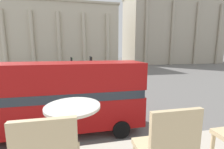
# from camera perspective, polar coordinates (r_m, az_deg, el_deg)

# --- Properties ---
(double_decker_bus) EXTENTS (10.90, 2.66, 4.08)m
(double_decker_bus) POSITION_cam_1_polar(r_m,az_deg,el_deg) (9.08, -24.30, -7.41)
(double_decker_bus) COLOR black
(double_decker_bus) RESTS_ON ground_plane
(cafe_dining_table) EXTENTS (0.60, 0.60, 0.73)m
(cafe_dining_table) POSITION_cam_1_polar(r_m,az_deg,el_deg) (1.79, -14.47, -17.16)
(cafe_dining_table) COLOR #2D2D30
(cafe_dining_table) RESTS_ON cafe_floor_slab
(plaza_building_left) EXTENTS (31.17, 15.05, 17.06)m
(plaza_building_left) POSITION_cam_1_polar(r_m,az_deg,el_deg) (47.56, -18.40, 13.23)
(plaza_building_left) COLOR beige
(plaza_building_left) RESTS_ON ground_plane
(plaza_building_right) EXTENTS (35.28, 16.63, 24.81)m
(plaza_building_right) POSITION_cam_1_polar(r_m,az_deg,el_deg) (64.55, 21.54, 15.31)
(plaza_building_right) COLOR #B2A893
(plaza_building_right) RESTS_ON ground_plane
(traffic_light_near) EXTENTS (0.42, 0.24, 3.44)m
(traffic_light_near) POSITION_cam_1_polar(r_m,az_deg,el_deg) (13.27, -10.93, -1.78)
(traffic_light_near) COLOR black
(traffic_light_near) RESTS_ON ground_plane
(traffic_light_mid) EXTENTS (0.42, 0.24, 4.01)m
(traffic_light_mid) POSITION_cam_1_polar(r_m,az_deg,el_deg) (20.71, -8.10, 3.14)
(traffic_light_mid) COLOR black
(traffic_light_mid) RESTS_ON ground_plane
(traffic_light_far) EXTENTS (0.42, 0.24, 3.55)m
(traffic_light_far) POSITION_cam_1_polar(r_m,az_deg,el_deg) (29.45, -15.20, 4.11)
(traffic_light_far) COLOR black
(traffic_light_far) RESTS_ON ground_plane
(pedestrian_grey) EXTENTS (0.32, 0.32, 1.63)m
(pedestrian_grey) POSITION_cam_1_polar(r_m,az_deg,el_deg) (34.39, -16.53, 2.38)
(pedestrian_grey) COLOR #282B33
(pedestrian_grey) RESTS_ON ground_plane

